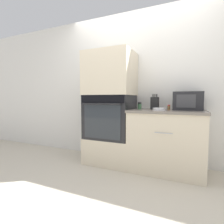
{
  "coord_description": "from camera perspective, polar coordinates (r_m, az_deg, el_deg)",
  "views": [
    {
      "loc": [
        0.8,
        -2.27,
        1.04
      ],
      "look_at": [
        -0.3,
        0.21,
        0.84
      ],
      "focal_mm": 28.0,
      "sensor_mm": 36.0,
      "label": 1
    }
  ],
  "objects": [
    {
      "name": "condiment_jar_mid",
      "position": [
        2.62,
        18.07,
        1.42
      ],
      "size": [
        0.04,
        0.04,
        0.08
      ],
      "color": "brown",
      "rests_on": "counter_unit"
    },
    {
      "name": "wall_back",
      "position": [
        3.01,
        8.64,
        8.19
      ],
      "size": [
        8.0,
        0.05,
        2.5
      ],
      "color": "silver",
      "rests_on": "ground_plane"
    },
    {
      "name": "condiment_jar_near",
      "position": [
        2.71,
        9.01,
        1.99
      ],
      "size": [
        0.06,
        0.06,
        0.11
      ],
      "color": "#427047",
      "rests_on": "counter_unit"
    },
    {
      "name": "oven_cabinet_upper",
      "position": [
        2.85,
        -0.59,
        12.29
      ],
      "size": [
        0.75,
        0.6,
        0.68
      ],
      "color": "beige",
      "rests_on": "wall_oven"
    },
    {
      "name": "knife_block",
      "position": [
        2.72,
        13.8,
        2.82
      ],
      "size": [
        0.11,
        0.11,
        0.23
      ],
      "color": "black",
      "rests_on": "counter_unit"
    },
    {
      "name": "bowl",
      "position": [
        2.51,
        15.07,
        0.92
      ],
      "size": [
        0.17,
        0.17,
        0.04
      ],
      "color": "white",
      "rests_on": "counter_unit"
    },
    {
      "name": "counter_unit",
      "position": [
        2.65,
        17.26,
        -8.95
      ],
      "size": [
        1.04,
        0.63,
        0.88
      ],
      "color": "beige",
      "rests_on": "ground_plane"
    },
    {
      "name": "wall_oven",
      "position": [
        2.84,
        -0.6,
        -1.48
      ],
      "size": [
        0.73,
        0.64,
        0.69
      ],
      "color": "black",
      "rests_on": "oven_cabinet_base"
    },
    {
      "name": "oven_cabinet_base",
      "position": [
        2.95,
        -0.57,
        -12.2
      ],
      "size": [
        0.75,
        0.6,
        0.41
      ],
      "color": "beige",
      "rests_on": "ground_plane"
    },
    {
      "name": "ground_plane",
      "position": [
        2.62,
        4.44,
        -19.15
      ],
      "size": [
        12.0,
        12.0,
        0.0
      ],
      "primitive_type": "plane",
      "color": "beige"
    },
    {
      "name": "microwave",
      "position": [
        2.68,
        23.53,
        3.32
      ],
      "size": [
        0.39,
        0.29,
        0.26
      ],
      "color": "#232326",
      "rests_on": "counter_unit"
    }
  ]
}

